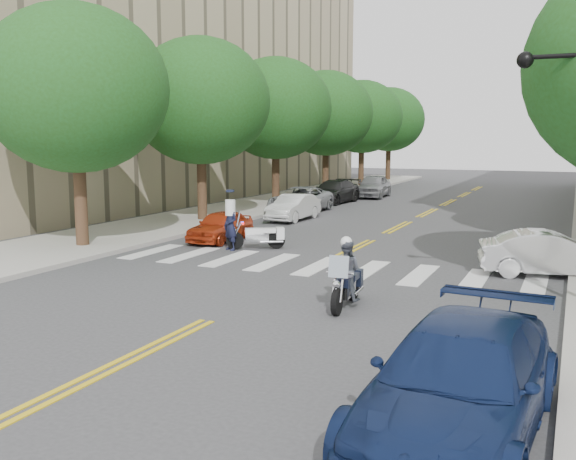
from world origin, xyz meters
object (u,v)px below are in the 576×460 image
Objects in this scene: motorcycle_police at (346,275)px; convertible at (550,254)px; officer_standing at (231,226)px; sedan_blue at (460,382)px; motorcycle_parked at (261,236)px.

motorcycle_police is 0.53× the size of convertible.
convertible is at bearing 27.22° from officer_standing.
sedan_blue is at bearing 163.97° from convertible.
officer_standing reaches higher than sedan_blue.
officer_standing is 0.33× the size of sedan_blue.
sedan_blue reaches higher than convertible.
officer_standing reaches higher than motorcycle_police.
motorcycle_police is at bearing -14.61° from officer_standing.
convertible is (9.52, -0.66, 0.17)m from motorcycle_parked.
motorcycle_police is 0.40× the size of sedan_blue.
officer_standing is at bearing 77.45° from convertible.
officer_standing is at bearing 134.93° from sedan_blue.
officer_standing reaches higher than convertible.
sedan_blue is (-0.67, -11.14, 0.10)m from convertible.
sedan_blue is at bearing -21.78° from officer_standing.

